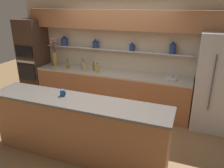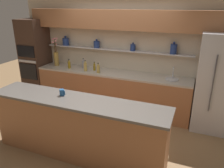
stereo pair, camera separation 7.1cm
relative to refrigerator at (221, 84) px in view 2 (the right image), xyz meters
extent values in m
plane|color=olive|center=(-2.15, -1.20, -0.97)|extent=(12.00, 12.00, 0.00)
cube|color=beige|center=(-2.15, 0.40, 0.33)|extent=(5.20, 0.10, 2.60)
cube|color=#B7B7BC|center=(-2.30, 0.26, 0.44)|extent=(3.55, 0.18, 0.02)
cylinder|color=navy|center=(-3.62, 0.25, 0.54)|extent=(0.16, 0.16, 0.18)
sphere|color=navy|center=(-3.62, 0.25, 0.66)|extent=(0.06, 0.06, 0.06)
cylinder|color=navy|center=(-2.75, 0.25, 0.53)|extent=(0.14, 0.14, 0.16)
sphere|color=navy|center=(-2.75, 0.25, 0.64)|extent=(0.05, 0.05, 0.05)
cylinder|color=navy|center=(-1.85, 0.25, 0.52)|extent=(0.12, 0.12, 0.14)
sphere|color=navy|center=(-1.85, 0.25, 0.62)|extent=(0.04, 0.04, 0.04)
cylinder|color=navy|center=(-0.97, 0.25, 0.56)|extent=(0.14, 0.14, 0.21)
sphere|color=navy|center=(-0.97, 0.25, 0.68)|extent=(0.05, 0.05, 0.05)
cube|color=#99603D|center=(-2.15, 0.18, 1.12)|extent=(4.42, 0.34, 0.42)
cube|color=#99603D|center=(-2.30, 0.04, -0.53)|extent=(3.65, 0.62, 0.88)
cube|color=#ADA393|center=(-2.30, 0.04, -0.07)|extent=(3.65, 0.62, 0.04)
cube|color=#99603D|center=(-2.15, -1.78, -0.48)|extent=(2.90, 0.55, 0.98)
cube|color=#56514C|center=(-2.15, -1.78, 0.03)|extent=(2.96, 0.61, 0.04)
cube|color=#B7B7BC|center=(0.00, 0.00, 0.00)|extent=(0.90, 0.70, 1.94)
cylinder|color=#4C4C51|center=(-0.16, -0.37, 0.10)|extent=(0.02, 0.02, 1.06)
cube|color=#3D281E|center=(-4.45, 0.04, 0.06)|extent=(0.61, 0.62, 2.06)
cube|color=black|center=(-4.45, -0.28, -0.19)|extent=(0.51, 0.02, 0.40)
cube|color=black|center=(-4.45, -0.28, 0.33)|extent=(0.51, 0.02, 0.28)
cube|color=#B7B7BC|center=(-4.45, -0.28, 0.08)|extent=(0.53, 0.02, 0.06)
cylinder|color=olive|center=(-3.81, 0.06, 0.13)|extent=(0.12, 0.12, 0.35)
cylinder|color=#4C3319|center=(-3.81, 0.05, 0.43)|extent=(0.06, 0.04, 0.25)
sphere|color=pink|center=(-3.83, 0.01, 0.55)|extent=(0.05, 0.05, 0.05)
cylinder|color=#4C3319|center=(-3.82, 0.08, 0.46)|extent=(0.02, 0.02, 0.32)
sphere|color=pink|center=(-3.85, 0.11, 0.62)|extent=(0.06, 0.06, 0.06)
cylinder|color=#4C3319|center=(-3.79, 0.05, 0.44)|extent=(0.03, 0.04, 0.28)
sphere|color=pink|center=(-3.75, 0.02, 0.58)|extent=(0.04, 0.04, 0.04)
cylinder|color=#4C3319|center=(-3.81, 0.08, 0.39)|extent=(0.03, 0.01, 0.19)
sphere|color=pink|center=(-3.81, 0.12, 0.49)|extent=(0.04, 0.04, 0.04)
cylinder|color=#4C3319|center=(-3.83, 0.06, 0.46)|extent=(0.01, 0.06, 0.32)
sphere|color=pink|center=(-3.87, 0.06, 0.62)|extent=(0.04, 0.04, 0.04)
cylinder|color=#4C3319|center=(-3.80, 0.07, 0.47)|extent=(0.04, 0.03, 0.33)
sphere|color=pink|center=(-3.78, 0.11, 0.63)|extent=(0.04, 0.04, 0.04)
cylinder|color=#B7B7BC|center=(-0.92, 0.04, -0.04)|extent=(0.27, 0.27, 0.02)
cylinder|color=#B7B7BC|center=(-0.92, 0.14, 0.08)|extent=(0.02, 0.02, 0.22)
cylinder|color=#B7B7BC|center=(-0.92, 0.08, 0.19)|extent=(0.02, 0.12, 0.02)
cylinder|color=tan|center=(-2.55, -0.10, 0.04)|extent=(0.07, 0.07, 0.17)
cylinder|color=tan|center=(-2.55, -0.10, 0.15)|extent=(0.03, 0.03, 0.04)
cylinder|color=black|center=(-2.55, -0.10, 0.18)|extent=(0.03, 0.03, 0.01)
cylinder|color=olive|center=(-2.72, 0.03, 0.03)|extent=(0.06, 0.06, 0.15)
cylinder|color=olive|center=(-2.72, 0.03, 0.12)|extent=(0.03, 0.03, 0.05)
cylinder|color=black|center=(-2.72, 0.03, 0.16)|extent=(0.03, 0.03, 0.01)
cylinder|color=tan|center=(-2.90, -0.09, 0.05)|extent=(0.08, 0.08, 0.20)
cylinder|color=tan|center=(-2.90, -0.09, 0.17)|extent=(0.03, 0.03, 0.04)
cylinder|color=black|center=(-2.90, -0.09, 0.20)|extent=(0.03, 0.03, 0.01)
cylinder|color=gray|center=(-3.06, 0.12, 0.04)|extent=(0.07, 0.07, 0.18)
cylinder|color=gray|center=(-3.06, 0.12, 0.15)|extent=(0.03, 0.03, 0.04)
cylinder|color=black|center=(-3.06, 0.12, 0.18)|extent=(0.03, 0.03, 0.01)
cylinder|color=olive|center=(-3.36, -0.05, 0.03)|extent=(0.06, 0.06, 0.16)
cylinder|color=olive|center=(-3.36, -0.05, 0.14)|extent=(0.03, 0.03, 0.05)
cylinder|color=black|center=(-3.36, -0.05, 0.17)|extent=(0.03, 0.03, 0.01)
cylinder|color=olive|center=(-3.42, 0.04, 0.02)|extent=(0.06, 0.06, 0.15)
cylinder|color=olive|center=(-3.42, 0.04, 0.12)|extent=(0.03, 0.03, 0.05)
cylinder|color=black|center=(-3.42, 0.04, 0.15)|extent=(0.03, 0.03, 0.01)
cylinder|color=#235184|center=(-2.44, -1.71, 0.10)|extent=(0.08, 0.08, 0.10)
cube|color=#235184|center=(-2.39, -1.71, 0.10)|extent=(0.02, 0.01, 0.07)
camera|label=1|loc=(-0.54, -4.46, 1.47)|focal=35.00mm
camera|label=2|loc=(-0.47, -4.43, 1.47)|focal=35.00mm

